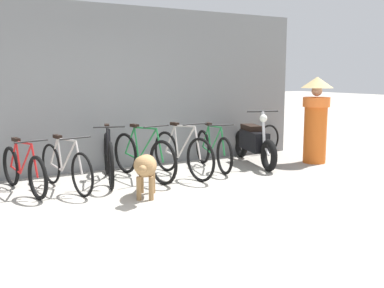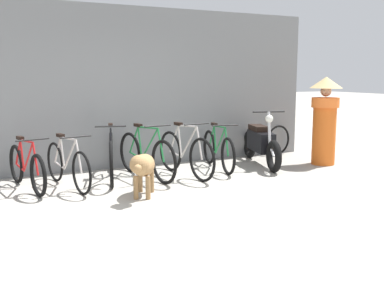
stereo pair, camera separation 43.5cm
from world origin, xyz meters
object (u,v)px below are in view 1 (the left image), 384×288
bicycle_3 (143,156)px  spare_tire_left (268,139)px  bicycle_1 (65,167)px  bicycle_5 (213,150)px  bicycle_0 (23,170)px  bicycle_4 (182,154)px  stray_dog (145,167)px  person_in_robes (316,116)px  motorcycle (254,143)px  bicycle_2 (109,158)px

bicycle_3 → spare_tire_left: bearing=94.0°
bicycle_1 → bicycle_5: 2.67m
bicycle_0 → bicycle_4: (2.45, -0.21, 0.05)m
bicycle_5 → stray_dog: bicycle_5 is taller
bicycle_1 → person_in_robes: (4.63, -0.28, 0.55)m
spare_tire_left → person_in_robes: bearing=-83.4°
bicycle_3 → person_in_robes: (3.37, -0.39, 0.53)m
bicycle_4 → bicycle_5: bearing=101.8°
motorcycle → bicycle_5: bearing=-75.4°
bicycle_2 → stray_dog: bearing=20.6°
bicycle_2 → stray_dog: 1.19m
spare_tire_left → bicycle_0: bearing=-171.5°
motorcycle → stray_dog: 2.97m
bicycle_4 → bicycle_5: 0.81m
bicycle_0 → bicycle_1: bicycle_1 is taller
motorcycle → bicycle_2: bearing=-74.3°
bicycle_4 → person_in_robes: 2.80m
bicycle_2 → spare_tire_left: 3.84m
bicycle_4 → stray_dog: (-1.07, -0.93, 0.06)m
stray_dog → spare_tire_left: 4.13m
stray_dog → spare_tire_left: (3.67, 1.90, -0.12)m
bicycle_3 → bicycle_0: bearing=-101.5°
bicycle_0 → bicycle_4: bicycle_4 is taller
bicycle_3 → bicycle_4: (0.63, -0.16, 0.01)m
bicycle_4 → spare_tire_left: 2.78m
bicycle_2 → bicycle_3: size_ratio=0.96×
motorcycle → spare_tire_left: motorcycle is taller
bicycle_3 → motorcycle: motorcycle is taller
bicycle_1 → bicycle_5: bicycle_5 is taller
bicycle_2 → bicycle_4: 1.20m
bicycle_1 → stray_dog: (0.82, -0.99, 0.09)m
person_in_robes → stray_dog: bearing=41.9°
bicycle_1 → bicycle_3: 1.27m
bicycle_0 → bicycle_1: 0.58m
bicycle_0 → bicycle_2: (1.28, 0.05, 0.05)m
bicycle_3 → bicycle_5: 1.40m
bicycle_1 → bicycle_2: bicycle_2 is taller
bicycle_5 → spare_tire_left: size_ratio=2.63×
bicycle_0 → bicycle_4: size_ratio=0.96×
bicycle_4 → bicycle_2: bearing=-109.7°
bicycle_2 → motorcycle: 2.83m
bicycle_1 → motorcycle: size_ratio=0.85×
bicycle_4 → spare_tire_left: bicycle_4 is taller
bicycle_2 → bicycle_3: bicycle_2 is taller
spare_tire_left → bicycle_4: bearing=-159.6°
bicycle_3 → bicycle_4: bearing=65.4°
bicycle_0 → bicycle_2: 1.28m
bicycle_5 → person_in_robes: (1.97, -0.49, 0.55)m
person_in_robes → spare_tire_left: 1.34m
stray_dog → spare_tire_left: bearing=145.8°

